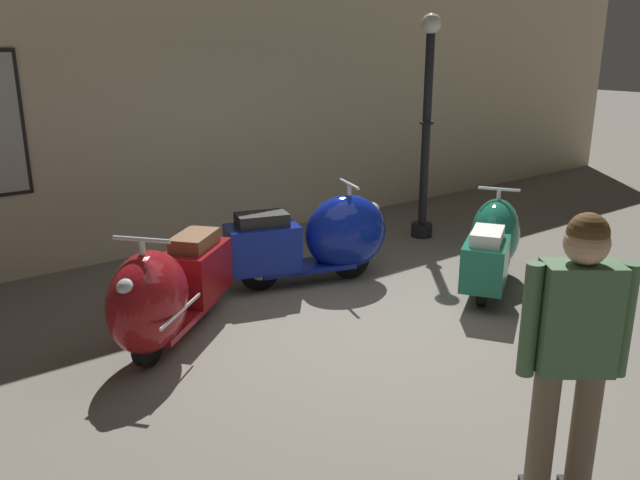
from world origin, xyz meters
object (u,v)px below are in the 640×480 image
object	(u,v)px
scooter_1	(321,238)
lamppost	(426,129)
visitor_0	(574,346)
scooter_2	(492,243)
scooter_0	(165,293)

from	to	relation	value
scooter_1	lamppost	size ratio (longest dim) A/B	0.65
scooter_1	lamppost	world-z (taller)	lamppost
lamppost	visitor_0	distance (m)	5.32
scooter_1	scooter_2	bearing A→B (deg)	-22.03
scooter_2	lamppost	world-z (taller)	lamppost
scooter_1	visitor_0	distance (m)	3.85
scooter_2	lamppost	size ratio (longest dim) A/B	0.57
scooter_1	visitor_0	world-z (taller)	visitor_0
scooter_0	scooter_2	bearing A→B (deg)	128.95
visitor_0	scooter_2	bearing A→B (deg)	-7.98
scooter_1	scooter_2	distance (m)	1.83
scooter_1	lamppost	xyz separation A→B (m)	(2.12, 0.55, 0.94)
scooter_2	lamppost	distance (m)	2.08
scooter_0	visitor_0	xyz separation A→B (m)	(0.89, -3.19, 0.50)
scooter_0	scooter_1	distance (m)	2.06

